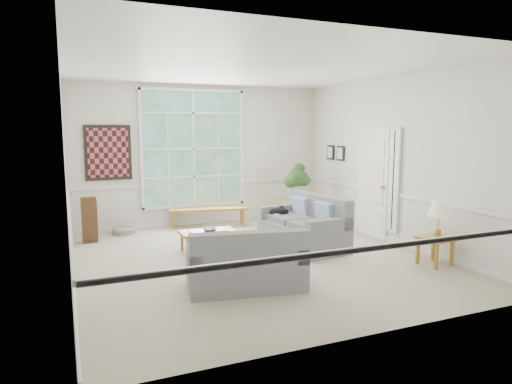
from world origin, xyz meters
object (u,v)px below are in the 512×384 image
Objects in this scene: loveseat_front at (246,258)px; coffee_table at (208,241)px; side_table at (435,251)px; loveseat_right at (302,222)px; end_table at (295,213)px.

loveseat_front reaches higher than coffee_table.
coffee_table is 2.14× the size of side_table.
side_table is at bearing -58.52° from loveseat_right.
loveseat_front is 4.17m from end_table.
loveseat_right is 2.21m from side_table.
loveseat_right is 1.12× the size of loveseat_front.
coffee_table is at bearing 158.81° from loveseat_right.
coffee_table is 3.65m from side_table.
end_table is (2.40, 1.40, 0.08)m from coffee_table.
loveseat_right is 1.67m from coffee_table.
end_table is (2.47, 3.35, -0.15)m from loveseat_front.
loveseat_right is at bearing -14.13° from coffee_table.
coffee_table is at bearing -149.76° from end_table.
end_table reaches higher than coffee_table.
loveseat_right reaches higher than loveseat_front.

